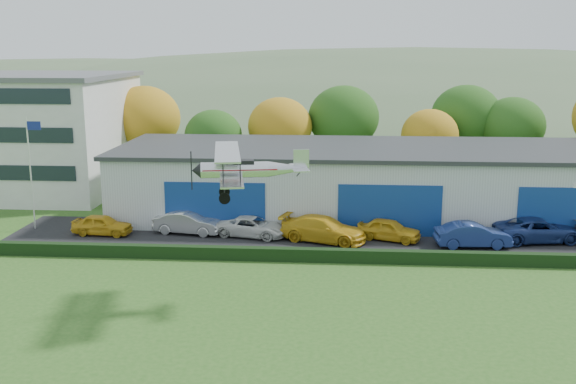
# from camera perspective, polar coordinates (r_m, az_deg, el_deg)

# --- Properties ---
(apron) EXTENTS (48.00, 9.00, 0.05)m
(apron) POSITION_cam_1_polar(r_m,az_deg,el_deg) (44.91, 6.20, -4.08)
(apron) COLOR black
(apron) RESTS_ON ground
(hedge) EXTENTS (46.00, 0.60, 0.80)m
(hedge) POSITION_cam_1_polar(r_m,az_deg,el_deg) (40.22, 6.44, -5.51)
(hedge) COLOR black
(hedge) RESTS_ON ground
(hangar) EXTENTS (40.60, 12.60, 5.30)m
(hangar) POSITION_cam_1_polar(r_m,az_deg,el_deg) (51.16, 8.25, 0.94)
(hangar) COLOR #B2B7BC
(hangar) RESTS_ON ground
(office_block) EXTENTS (20.60, 15.60, 10.40)m
(office_block) POSITION_cam_1_polar(r_m,az_deg,el_deg) (64.56, -22.93, 4.76)
(office_block) COLOR silver
(office_block) RESTS_ON ground
(flagpole) EXTENTS (1.05, 0.10, 8.00)m
(flagpole) POSITION_cam_1_polar(r_m,az_deg,el_deg) (49.51, -21.23, 2.34)
(flagpole) COLOR silver
(flagpole) RESTS_ON ground
(tree_belt) EXTENTS (75.70, 13.22, 10.12)m
(tree_belt) POSITION_cam_1_polar(r_m,az_deg,el_deg) (63.07, 3.77, 5.92)
(tree_belt) COLOR #3D2614
(tree_belt) RESTS_ON ground
(distant_hills) EXTENTS (430.00, 196.00, 56.00)m
(distant_hills) POSITION_cam_1_polar(r_m,az_deg,el_deg) (164.18, 2.14, 3.39)
(distant_hills) COLOR #4C6642
(distant_hills) RESTS_ON ground
(car_0) EXTENTS (4.19, 1.94, 1.39)m
(car_0) POSITION_cam_1_polar(r_m,az_deg,el_deg) (47.29, -15.71, -2.73)
(car_0) COLOR gold
(car_0) RESTS_ON apron
(car_1) EXTENTS (4.95, 2.38, 1.56)m
(car_1) POSITION_cam_1_polar(r_m,az_deg,el_deg) (46.30, -8.58, -2.61)
(car_1) COLOR silver
(car_1) RESTS_ON apron
(car_2) EXTENTS (5.20, 3.25, 1.34)m
(car_2) POSITION_cam_1_polar(r_m,az_deg,el_deg) (45.19, -3.06, -3.00)
(car_2) COLOR silver
(car_2) RESTS_ON apron
(car_3) EXTENTS (6.19, 3.96, 1.67)m
(car_3) POSITION_cam_1_polar(r_m,az_deg,el_deg) (44.04, 3.06, -3.20)
(car_3) COLOR gold
(car_3) RESTS_ON apron
(car_4) EXTENTS (4.55, 3.07, 1.44)m
(car_4) POSITION_cam_1_polar(r_m,az_deg,el_deg) (44.77, 8.69, -3.21)
(car_4) COLOR gold
(car_4) RESTS_ON apron
(car_5) EXTENTS (4.94, 2.08, 1.59)m
(car_5) POSITION_cam_1_polar(r_m,az_deg,el_deg) (44.39, 15.62, -3.58)
(car_5) COLOR navy
(car_5) RESTS_ON apron
(car_6) EXTENTS (6.05, 3.49, 1.59)m
(car_6) POSITION_cam_1_polar(r_m,az_deg,el_deg) (46.97, 20.77, -3.06)
(car_6) COLOR navy
(car_6) RESTS_ON apron
(biplane) EXTENTS (5.96, 6.81, 2.53)m
(biplane) POSITION_cam_1_polar(r_m,az_deg,el_deg) (33.14, -3.73, 2.08)
(biplane) COLOR silver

